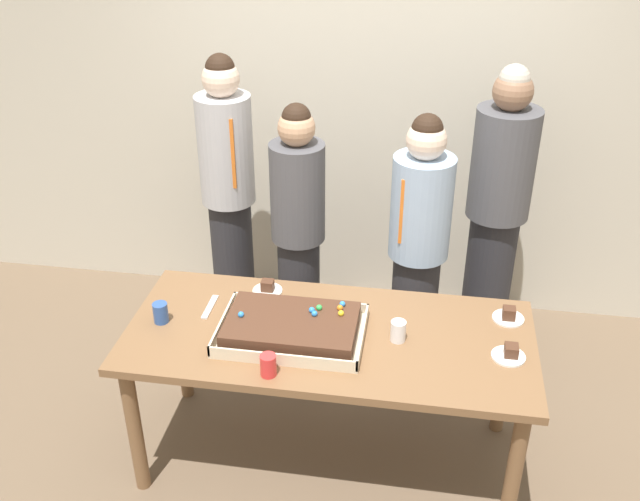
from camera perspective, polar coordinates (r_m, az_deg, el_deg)
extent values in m
plane|color=brown|center=(3.85, 0.64, -15.85)|extent=(12.00, 12.00, 0.00)
cube|color=beige|center=(4.47, 3.93, 13.37)|extent=(8.00, 0.12, 3.00)
cube|color=brown|center=(3.36, 0.71, -6.84)|extent=(1.89, 0.84, 0.04)
cylinder|color=brown|center=(3.56, -14.46, -13.52)|extent=(0.07, 0.07, 0.73)
cylinder|color=brown|center=(3.37, 15.08, -16.73)|extent=(0.07, 0.07, 0.73)
cylinder|color=brown|center=(4.04, -10.87, -7.12)|extent=(0.07, 0.07, 0.73)
cylinder|color=brown|center=(3.87, 14.38, -9.48)|extent=(0.07, 0.07, 0.73)
cube|color=beige|center=(3.33, -2.25, -6.67)|extent=(0.66, 0.45, 0.01)
cube|color=beige|center=(3.14, -3.04, -8.55)|extent=(0.66, 0.01, 0.05)
cube|color=beige|center=(3.49, -1.56, -4.15)|extent=(0.66, 0.01, 0.05)
cube|color=beige|center=(3.38, -7.71, -5.67)|extent=(0.01, 0.45, 0.05)
cube|color=beige|center=(3.27, 3.39, -6.76)|extent=(0.01, 0.45, 0.05)
cube|color=#4C2D1E|center=(3.30, -2.26, -6.02)|extent=(0.59, 0.38, 0.08)
sphere|color=#2D84E0|center=(3.32, -0.65, -4.73)|extent=(0.03, 0.03, 0.03)
sphere|color=green|center=(3.34, -0.07, -4.54)|extent=(0.03, 0.03, 0.03)
sphere|color=#2D84E0|center=(3.29, -0.45, -5.07)|extent=(0.03, 0.03, 0.03)
sphere|color=orange|center=(3.34, 1.59, -4.55)|extent=(0.03, 0.03, 0.03)
sphere|color=#2D84E0|center=(3.31, -6.28, -5.06)|extent=(0.03, 0.03, 0.03)
sphere|color=#2D84E0|center=(3.36, 1.78, -4.25)|extent=(0.03, 0.03, 0.03)
sphere|color=yellow|center=(3.30, 1.67, -4.98)|extent=(0.03, 0.03, 0.03)
cylinder|color=white|center=(3.55, 14.66, -5.21)|extent=(0.15, 0.15, 0.01)
cube|color=#4C2D1E|center=(3.52, 14.73, -4.82)|extent=(0.06, 0.06, 0.06)
cylinder|color=white|center=(3.31, 14.68, -8.11)|extent=(0.15, 0.15, 0.01)
cube|color=#4C2D1E|center=(3.29, 14.90, -7.65)|extent=(0.06, 0.06, 0.05)
cylinder|color=white|center=(3.64, -4.18, -3.19)|extent=(0.15, 0.15, 0.01)
cube|color=#4C2D1E|center=(3.63, -4.18, -2.77)|extent=(0.06, 0.05, 0.05)
cylinder|color=white|center=(3.29, 6.20, -6.37)|extent=(0.07, 0.07, 0.10)
cylinder|color=red|center=(3.09, -4.12, -9.04)|extent=(0.07, 0.07, 0.10)
cylinder|color=#2D5199|center=(3.47, -12.50, -4.83)|extent=(0.07, 0.07, 0.10)
cube|color=silver|center=(3.56, -8.70, -4.43)|extent=(0.03, 0.20, 0.01)
cylinder|color=#28282D|center=(4.15, 7.37, -5.05)|extent=(0.26, 0.26, 0.80)
cylinder|color=#93ADCC|center=(3.81, 8.02, 3.40)|extent=(0.32, 0.32, 0.56)
cube|color=orange|center=(3.68, 6.64, 3.03)|extent=(0.04, 0.02, 0.36)
sphere|color=beige|center=(3.66, 8.43, 8.63)|extent=(0.21, 0.21, 0.21)
sphere|color=black|center=(3.64, 8.50, 9.47)|extent=(0.16, 0.16, 0.16)
cylinder|color=#28282D|center=(4.27, -1.65, -3.69)|extent=(0.24, 0.24, 0.80)
cylinder|color=#4C4C51|center=(3.94, -1.79, 4.62)|extent=(0.30, 0.30, 0.56)
sphere|color=tan|center=(3.80, -1.88, 9.68)|extent=(0.20, 0.20, 0.20)
sphere|color=black|center=(3.78, -1.89, 10.46)|extent=(0.16, 0.16, 0.16)
cylinder|color=#28282D|center=(4.51, -6.86, -1.17)|extent=(0.25, 0.25, 0.90)
cylinder|color=#B2B2B7|center=(4.18, -7.48, 7.90)|extent=(0.32, 0.32, 0.63)
cube|color=orange|center=(4.03, -7.04, 7.58)|extent=(0.04, 0.02, 0.41)
sphere|color=beige|center=(4.04, -7.87, 13.31)|extent=(0.21, 0.21, 0.21)
sphere|color=black|center=(4.03, -7.92, 14.09)|extent=(0.16, 0.16, 0.16)
cylinder|color=#28282D|center=(4.41, 13.08, -2.51)|extent=(0.28, 0.28, 0.91)
cylinder|color=#4C4C51|center=(4.06, 14.30, 6.66)|extent=(0.35, 0.35, 0.62)
sphere|color=#8C664C|center=(3.93, 15.03, 12.08)|extent=(0.21, 0.21, 0.21)
sphere|color=#B2A899|center=(3.91, 15.14, 12.90)|extent=(0.17, 0.17, 0.17)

